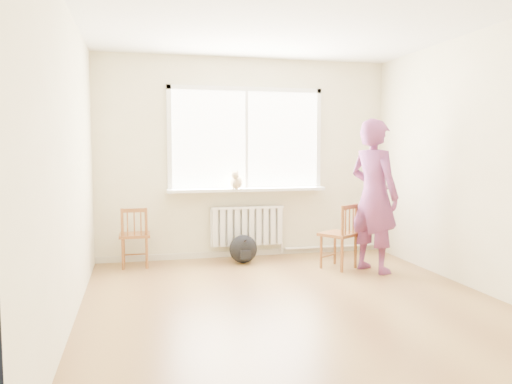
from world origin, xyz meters
TOP-DOWN VIEW (x-y plane):
  - floor at (0.00, 0.00)m, footprint 4.50×4.50m
  - ceiling at (0.00, 0.00)m, footprint 4.50×4.50m
  - back_wall at (0.00, 2.25)m, footprint 4.00×0.01m
  - window at (0.00, 2.22)m, footprint 2.12×0.05m
  - windowsill at (0.00, 2.14)m, footprint 2.15×0.22m
  - radiator at (0.00, 2.16)m, footprint 1.00×0.12m
  - heating_pipe at (1.25, 2.19)m, footprint 1.40×0.04m
  - baseboard at (0.00, 2.23)m, footprint 4.00×0.03m
  - chair_left at (-1.49, 1.91)m, footprint 0.38×0.36m
  - chair_right at (0.99, 1.24)m, footprint 0.54×0.54m
  - person at (1.32, 1.05)m, footprint 0.67×0.79m
  - cat at (-0.17, 2.06)m, footprint 0.24×0.38m
  - backpack at (-0.13, 1.83)m, footprint 0.42×0.35m

SIDE VIEW (x-z plane):
  - floor at x=0.00m, z-range 0.00..0.00m
  - baseboard at x=0.00m, z-range 0.00..0.08m
  - heating_pipe at x=1.25m, z-range 0.06..0.10m
  - backpack at x=-0.13m, z-range 0.00..0.37m
  - chair_left at x=-1.49m, z-range 0.00..0.76m
  - chair_right at x=0.99m, z-range 0.00..0.81m
  - radiator at x=0.00m, z-range 0.16..0.71m
  - person at x=1.32m, z-range 0.00..1.84m
  - windowsill at x=0.00m, z-range 0.91..0.95m
  - cat at x=-0.17m, z-range 0.93..1.19m
  - back_wall at x=0.00m, z-range 0.00..2.70m
  - window at x=0.00m, z-range 0.95..2.37m
  - ceiling at x=0.00m, z-range 2.70..2.70m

